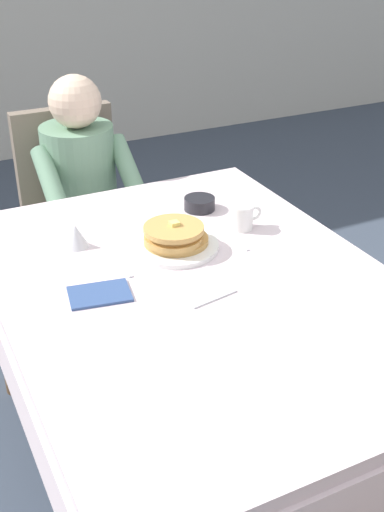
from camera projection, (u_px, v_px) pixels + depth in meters
ground_plane at (197, 466)px, 2.21m from camera, size 14.00×14.00×0.00m
dining_table_main at (198, 308)px, 1.90m from camera, size 1.12×1.52×0.74m
chair_diner at (75, 202)px, 2.86m from camera, size 0.44×0.45×0.93m
diner_person at (83, 185)px, 2.68m from camera, size 0.40×0.43×1.12m
plate_breakfast at (175, 246)px, 2.03m from camera, size 0.28×0.28×0.02m
breakfast_stack at (174, 235)px, 2.01m from camera, size 0.21×0.21×0.08m
cup_coffee at (242, 217)px, 2.14m from camera, size 0.11×0.08×0.08m
bowl_butter at (200, 204)px, 2.28m from camera, size 0.11×0.11×0.04m
syrup_pitcher at (76, 236)px, 2.03m from camera, size 0.08×0.08×0.07m
fork_left_of_plate at (121, 263)px, 1.94m from camera, size 0.02×0.18×0.00m
knife_right_of_plate at (230, 238)px, 2.09m from camera, size 0.03×0.20×0.00m
spoon_near_edge at (216, 298)px, 1.77m from camera, size 0.15×0.04×0.00m
napkin_folded at (100, 294)px, 1.79m from camera, size 0.19×0.15×0.01m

